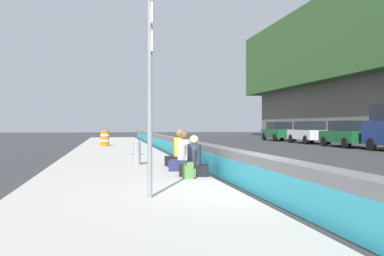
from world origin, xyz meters
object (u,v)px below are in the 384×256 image
at_px(backpack, 189,171).
at_px(parked_car_midline, 347,134).
at_px(seated_person_rear, 180,155).
at_px(parked_car_farther, 279,131).
at_px(construction_barrel, 105,138).
at_px(fire_hydrant, 137,151).
at_px(seated_person_foreground, 194,163).
at_px(route_sign_post, 150,83).
at_px(seated_person_middle, 184,158).
at_px(parked_car_far, 309,132).

distance_m(backpack, parked_car_midline, 21.07).
bearing_deg(seated_person_rear, backpack, 174.89).
bearing_deg(parked_car_farther, construction_barrel, 125.19).
bearing_deg(parked_car_farther, seated_person_rear, 153.18).
distance_m(fire_hydrant, seated_person_foreground, 3.74).
distance_m(seated_person_rear, construction_barrel, 14.81).
bearing_deg(parked_car_farther, backpack, 155.42).
bearing_deg(route_sign_post, construction_barrel, 2.77).
height_order(route_sign_post, seated_person_middle, route_sign_post).
relative_size(seated_person_foreground, parked_car_farther, 0.23).
bearing_deg(seated_person_foreground, backpack, 157.73).
bearing_deg(fire_hydrant, seated_person_foreground, -160.21).
height_order(route_sign_post, seated_person_rear, route_sign_post).
relative_size(seated_person_middle, seated_person_rear, 0.98).
bearing_deg(seated_person_middle, seated_person_rear, -3.69).
distance_m(seated_person_foreground, backpack, 0.67).
distance_m(parked_car_midline, parked_car_far, 5.89).
bearing_deg(parked_car_far, seated_person_middle, 147.50).
relative_size(fire_hydrant, backpack, 2.20).
height_order(seated_person_foreground, parked_car_midline, parked_car_midline).
xyz_separation_m(route_sign_post, backpack, (2.79, -1.18, -1.88)).
bearing_deg(construction_barrel, parked_car_farther, -54.81).
bearing_deg(backpack, seated_person_foreground, -22.27).
distance_m(seated_person_foreground, construction_barrel, 17.48).
xyz_separation_m(seated_person_middle, seated_person_rear, (1.32, -0.09, 0.01)).
relative_size(parked_car_midline, parked_car_farther, 1.00).
xyz_separation_m(route_sign_post, seated_person_middle, (4.78, -1.39, -1.71)).
bearing_deg(route_sign_post, seated_person_middle, -16.23).
xyz_separation_m(route_sign_post, seated_person_rear, (6.10, -1.48, -1.70)).
distance_m(route_sign_post, construction_barrel, 20.79).
xyz_separation_m(parked_car_far, parked_car_farther, (6.36, 0.05, 0.00)).
bearing_deg(seated_person_rear, seated_person_foreground, 178.98).
bearing_deg(seated_person_rear, route_sign_post, 166.39).
xyz_separation_m(construction_barrel, parked_car_far, (4.44, -15.37, 0.24)).
relative_size(seated_person_foreground, backpack, 2.61).
bearing_deg(fire_hydrant, backpack, -166.14).
distance_m(seated_person_foreground, parked_car_farther, 30.93).
bearing_deg(construction_barrel, seated_person_foreground, -172.00).
relative_size(fire_hydrant, seated_person_foreground, 0.84).
distance_m(seated_person_foreground, parked_car_midline, 20.44).
relative_size(seated_person_middle, parked_car_midline, 0.25).
height_order(construction_barrel, parked_car_far, parked_car_far).
distance_m(fire_hydrant, seated_person_rear, 1.54).
bearing_deg(backpack, parked_car_farther, -24.58).
distance_m(parked_car_midline, parked_car_farther, 12.25).
xyz_separation_m(route_sign_post, construction_barrel, (20.70, 1.00, -1.59)).
relative_size(route_sign_post, fire_hydrant, 4.09).
bearing_deg(construction_barrel, seated_person_rear, -170.36).
distance_m(route_sign_post, seated_person_middle, 5.27).
bearing_deg(backpack, construction_barrel, 6.95).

